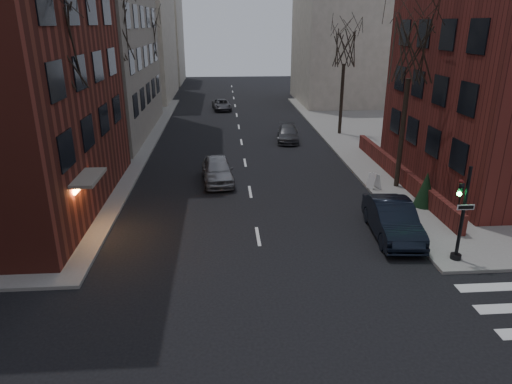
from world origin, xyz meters
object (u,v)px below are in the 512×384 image
(streetlamp_far, at_px, (157,75))
(sandwich_board, at_px, (374,181))
(tree_left_a, at_px, (51,44))
(evergreen_shrub, at_px, (426,189))
(traffic_signal, at_px, (460,220))
(streetlamp_near, at_px, (116,110))
(car_lane_gray, at_px, (288,134))
(tree_left_b, at_px, (112,30))
(car_lane_silver, at_px, (217,170))
(tree_left_c, at_px, (145,37))
(car_lane_far, at_px, (222,105))
(tree_right_a, at_px, (412,49))
(parked_sedan, at_px, (393,220))
(tree_right_b, at_px, (345,45))

(streetlamp_far, height_order, sandwich_board, streetlamp_far)
(tree_left_a, bearing_deg, evergreen_shrub, 2.41)
(traffic_signal, height_order, evergreen_shrub, traffic_signal)
(streetlamp_near, relative_size, car_lane_gray, 1.47)
(tree_left_b, bearing_deg, car_lane_silver, -41.31)
(tree_left_a, bearing_deg, tree_left_c, 90.00)
(car_lane_far, bearing_deg, traffic_signal, -81.61)
(tree_right_a, relative_size, parked_sedan, 1.92)
(tree_right_a, height_order, tree_right_b, tree_right_a)
(tree_right_b, bearing_deg, car_lane_silver, -131.64)
(car_lane_silver, bearing_deg, tree_right_b, 43.96)
(tree_left_c, xyz_separation_m, parked_sedan, (15.00, -28.40, -7.20))
(tree_left_c, height_order, tree_right_a, same)
(tree_left_c, xyz_separation_m, streetlamp_near, (0.60, -18.00, -3.79))
(car_lane_gray, bearing_deg, tree_left_a, -121.64)
(traffic_signal, distance_m, evergreen_shrub, 5.93)
(streetlamp_far, distance_m, car_lane_silver, 23.19)
(tree_left_c, bearing_deg, tree_right_a, -51.34)
(traffic_signal, bearing_deg, tree_right_a, 84.53)
(evergreen_shrub, bearing_deg, sandwich_board, 122.01)
(tree_left_c, height_order, car_lane_silver, tree_left_c)
(tree_left_a, relative_size, tree_right_b, 1.12)
(traffic_signal, distance_m, tree_left_a, 18.66)
(parked_sedan, distance_m, car_lane_far, 34.51)
(traffic_signal, relative_size, evergreen_shrub, 2.10)
(car_lane_silver, bearing_deg, streetlamp_near, 157.53)
(car_lane_far, bearing_deg, sandwich_board, -78.47)
(streetlamp_far, xyz_separation_m, car_lane_gray, (12.11, -11.91, -3.62))
(traffic_signal, height_order, tree_right_a, tree_right_a)
(tree_left_a, bearing_deg, sandwich_board, 12.76)
(car_lane_gray, bearing_deg, tree_right_b, 28.03)
(tree_left_a, distance_m, tree_right_b, 25.19)
(tree_left_a, xyz_separation_m, streetlamp_far, (0.60, 28.00, -4.23))
(tree_left_b, relative_size, car_lane_far, 2.58)
(streetlamp_far, bearing_deg, sandwich_board, -57.53)
(traffic_signal, xyz_separation_m, car_lane_silver, (-9.85, 10.95, -1.12))
(tree_left_a, relative_size, tree_left_b, 0.95)
(tree_right_b, height_order, parked_sedan, tree_right_b)
(tree_left_a, relative_size, parked_sedan, 2.03)
(streetlamp_near, height_order, parked_sedan, streetlamp_near)
(streetlamp_near, bearing_deg, evergreen_shrub, -22.72)
(car_lane_gray, bearing_deg, evergreen_shrub, -64.60)
(tree_left_c, bearing_deg, car_lane_silver, -71.05)
(car_lane_far, bearing_deg, streetlamp_far, -160.36)
(traffic_signal, xyz_separation_m, car_lane_far, (-9.54, 36.22, -1.33))
(traffic_signal, height_order, streetlamp_far, streetlamp_far)
(car_lane_far, bearing_deg, evergreen_shrub, -77.00)
(tree_left_a, bearing_deg, car_lane_far, 77.01)
(car_lane_silver, relative_size, car_lane_gray, 1.07)
(streetlamp_far, relative_size, car_lane_far, 1.50)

